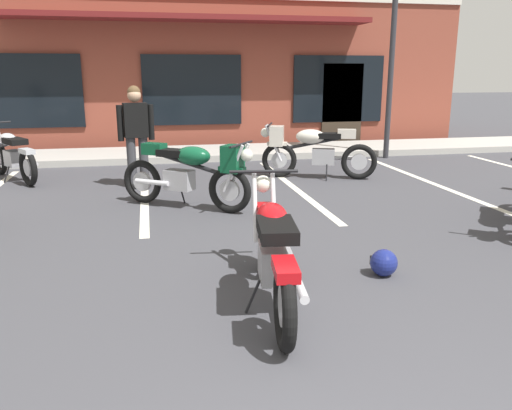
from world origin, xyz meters
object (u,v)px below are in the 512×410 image
(motorcycle_black_cruiser, at_px, (191,172))
(parking_lot_lamp_post, at_px, (397,17))
(motorcycle_red_sportbike, at_px, (12,154))
(helmet_on_pavement, at_px, (384,263))
(motorcycle_foreground_classic, at_px, (273,251))
(motorcycle_green_cafe_racer, at_px, (313,149))
(person_in_black_shirt, at_px, (136,131))

(motorcycle_black_cruiser, height_order, parking_lot_lamp_post, parking_lot_lamp_post)
(motorcycle_red_sportbike, relative_size, helmet_on_pavement, 7.18)
(motorcycle_foreground_classic, relative_size, motorcycle_red_sportbike, 1.13)
(motorcycle_black_cruiser, height_order, motorcycle_green_cafe_racer, same)
(motorcycle_green_cafe_racer, height_order, person_in_black_shirt, person_in_black_shirt)
(motorcycle_foreground_classic, xyz_separation_m, motorcycle_green_cafe_racer, (1.94, 5.02, 0.07))
(helmet_on_pavement, distance_m, parking_lot_lamp_post, 7.68)
(motorcycle_red_sportbike, height_order, helmet_on_pavement, motorcycle_red_sportbike)
(motorcycle_black_cruiser, bearing_deg, parking_lot_lamp_post, 36.86)
(motorcycle_black_cruiser, relative_size, person_in_black_shirt, 1.08)
(parking_lot_lamp_post, bearing_deg, motorcycle_black_cruiser, -143.14)
(person_in_black_shirt, distance_m, parking_lot_lamp_post, 6.11)
(person_in_black_shirt, distance_m, helmet_on_pavement, 5.13)
(helmet_on_pavement, bearing_deg, motorcycle_green_cafe_racer, 80.62)
(motorcycle_red_sportbike, xyz_separation_m, parking_lot_lamp_post, (7.64, 0.82, 2.54))
(motorcycle_red_sportbike, xyz_separation_m, person_in_black_shirt, (2.21, -1.08, 0.49))
(motorcycle_green_cafe_racer, bearing_deg, motorcycle_foreground_classic, -111.12)
(helmet_on_pavement, relative_size, parking_lot_lamp_post, 0.06)
(motorcycle_foreground_classic, bearing_deg, motorcycle_green_cafe_racer, 68.88)
(motorcycle_black_cruiser, relative_size, motorcycle_green_cafe_racer, 0.89)
(motorcycle_green_cafe_racer, xyz_separation_m, person_in_black_shirt, (-3.09, -0.14, 0.42))
(motorcycle_black_cruiser, distance_m, helmet_on_pavement, 3.32)
(motorcycle_foreground_classic, height_order, motorcycle_red_sportbike, same)
(motorcycle_black_cruiser, bearing_deg, helmet_on_pavement, -61.47)
(motorcycle_green_cafe_racer, distance_m, person_in_black_shirt, 3.12)
(motorcycle_green_cafe_racer, xyz_separation_m, parking_lot_lamp_post, (2.34, 1.76, 2.48))
(helmet_on_pavement, height_order, parking_lot_lamp_post, parking_lot_lamp_post)
(motorcycle_green_cafe_racer, bearing_deg, motorcycle_black_cruiser, -143.23)
(motorcycle_foreground_classic, distance_m, parking_lot_lamp_post, 8.41)
(motorcycle_red_sportbike, xyz_separation_m, motorcycle_green_cafe_racer, (5.30, -0.94, 0.07))
(motorcycle_black_cruiser, bearing_deg, person_in_black_shirt, 115.04)
(motorcycle_green_cafe_racer, distance_m, parking_lot_lamp_post, 3.83)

